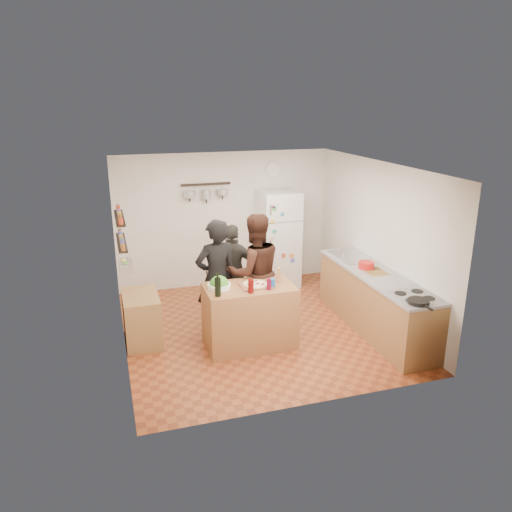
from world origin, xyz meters
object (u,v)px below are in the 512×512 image
object	(u,v)px
prep_island	(250,316)
person_left	(216,278)
person_center	(255,273)
counter_run	(375,302)
salad_bowl	(219,286)
side_table	(142,319)
skillet	(419,302)
red_bowl	(366,265)
wall_clock	(273,169)
salt_canister	(273,283)
wine_bottle	(218,287)
pepper_mill	(279,276)
fridge	(278,239)
person_back	(233,271)

from	to	relation	value
prep_island	person_left	size ratio (longest dim) A/B	0.70
person_center	counter_run	distance (m)	1.89
salad_bowl	side_table	size ratio (longest dim) A/B	0.40
skillet	red_bowl	world-z (taller)	red_bowl
salad_bowl	wall_clock	distance (m)	3.24
salt_canister	wine_bottle	bearing A→B (deg)	-172.87
person_center	counter_run	size ratio (longest dim) A/B	0.69
pepper_mill	skillet	bearing A→B (deg)	-42.31
person_left	red_bowl	world-z (taller)	person_left
prep_island	person_center	distance (m)	0.74
salt_canister	person_left	world-z (taller)	person_left
prep_island	fridge	distance (m)	2.59
side_table	fridge	bearing A→B (deg)	31.81
salt_canister	wall_clock	distance (m)	3.07
skillet	fridge	xyz separation A→B (m)	(-0.65, 3.48, -0.05)
person_left	side_table	world-z (taller)	person_left
salt_canister	salad_bowl	bearing A→B (deg)	166.72
counter_run	fridge	distance (m)	2.46
person_center	wall_clock	world-z (taller)	wall_clock
fridge	counter_run	bearing A→B (deg)	-71.94
wine_bottle	skillet	xyz separation A→B (m)	(2.38, -1.03, -0.09)
prep_island	skillet	world-z (taller)	skillet
wall_clock	prep_island	bearing A→B (deg)	-115.59
counter_run	person_back	bearing A→B (deg)	149.11
prep_island	red_bowl	world-z (taller)	red_bowl
salad_bowl	red_bowl	xyz separation A→B (m)	(2.35, 0.13, 0.03)
wall_clock	person_left	bearing A→B (deg)	-127.62
wine_bottle	side_table	world-z (taller)	wine_bottle
person_back	fridge	xyz separation A→B (m)	(1.18, 1.15, 0.14)
wine_bottle	pepper_mill	world-z (taller)	wine_bottle
person_left	side_table	bearing A→B (deg)	-14.07
person_left	skillet	bearing A→B (deg)	130.48
prep_island	person_left	distance (m)	0.76
person_left	pepper_mill	bearing A→B (deg)	138.97
salad_bowl	wall_clock	xyz separation A→B (m)	(1.65, 2.51, 1.21)
wine_bottle	counter_run	world-z (taller)	wine_bottle
person_center	fridge	bearing A→B (deg)	-122.45
pepper_mill	person_back	distance (m)	1.13
salad_bowl	person_center	bearing A→B (deg)	36.02
counter_run	side_table	world-z (taller)	counter_run
pepper_mill	skillet	size ratio (longest dim) A/B	0.64
person_back	side_table	xyz separation A→B (m)	(-1.51, -0.52, -0.40)
pepper_mill	side_table	bearing A→B (deg)	164.96
wall_clock	side_table	world-z (taller)	wall_clock
person_center	person_back	xyz separation A→B (m)	(-0.19, 0.56, -0.14)
salad_bowl	person_left	bearing A→B (deg)	81.90
wine_bottle	counter_run	bearing A→B (deg)	3.52
pepper_mill	counter_run	size ratio (longest dim) A/B	0.07
skillet	fridge	distance (m)	3.54
person_center	wall_clock	bearing A→B (deg)	-118.25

